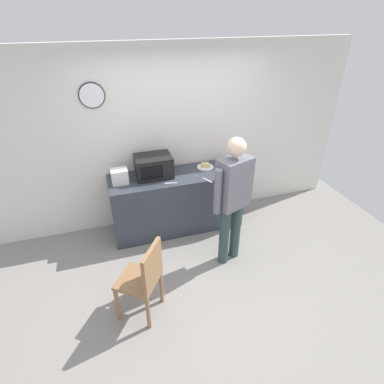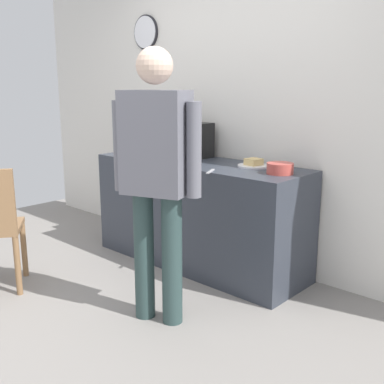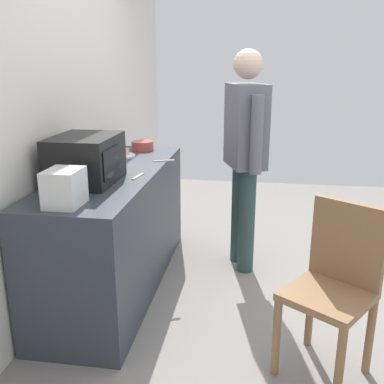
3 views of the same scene
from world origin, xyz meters
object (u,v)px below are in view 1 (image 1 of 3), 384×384
(toaster, at_px, (120,176))
(wooden_chair, at_px, (144,278))
(sandwich_plate, at_px, (205,166))
(person_standing, at_px, (233,194))
(salad_bowl, at_px, (227,165))
(microwave, at_px, (154,166))
(spoon_utensil, at_px, (171,183))
(fork_utensil, at_px, (208,180))

(toaster, relative_size, wooden_chair, 0.23)
(sandwich_plate, bearing_deg, person_standing, -90.73)
(toaster, height_order, wooden_chair, toaster)
(salad_bowl, bearing_deg, person_standing, -109.33)
(sandwich_plate, bearing_deg, microwave, -178.04)
(microwave, relative_size, person_standing, 0.29)
(spoon_utensil, distance_m, person_standing, 0.92)
(sandwich_plate, height_order, person_standing, person_standing)
(salad_bowl, height_order, spoon_utensil, salad_bowl)
(spoon_utensil, distance_m, wooden_chair, 1.42)
(spoon_utensil, bearing_deg, sandwich_plate, 27.57)
(toaster, relative_size, person_standing, 0.13)
(sandwich_plate, xyz_separation_m, wooden_chair, (-1.22, -1.55, -0.39))
(microwave, xyz_separation_m, spoon_utensil, (0.17, -0.29, -0.15))
(person_standing, relative_size, wooden_chair, 1.84)
(toaster, height_order, spoon_utensil, toaster)
(microwave, relative_size, wooden_chair, 0.53)
(microwave, height_order, salad_bowl, microwave)
(sandwich_plate, bearing_deg, spoon_utensil, -152.43)
(salad_bowl, distance_m, wooden_chair, 2.13)
(sandwich_plate, distance_m, person_standing, 1.02)
(microwave, distance_m, person_standing, 1.25)
(salad_bowl, bearing_deg, toaster, 179.48)
(microwave, bearing_deg, wooden_chair, -106.10)
(wooden_chair, bearing_deg, salad_bowl, 43.34)
(sandwich_plate, xyz_separation_m, fork_utensil, (-0.11, -0.39, -0.02))
(fork_utensil, bearing_deg, salad_bowl, 34.32)
(sandwich_plate, height_order, toaster, toaster)
(toaster, bearing_deg, sandwich_plate, 4.25)
(fork_utensil, relative_size, person_standing, 0.10)
(microwave, relative_size, sandwich_plate, 2.02)
(salad_bowl, xyz_separation_m, spoon_utensil, (-0.91, -0.21, -0.03))
(sandwich_plate, distance_m, wooden_chair, 2.01)
(sandwich_plate, relative_size, fork_utensil, 1.45)
(person_standing, bearing_deg, sandwich_plate, 89.27)
(wooden_chair, bearing_deg, fork_utensil, 46.14)
(toaster, bearing_deg, wooden_chair, -88.37)
(spoon_utensil, bearing_deg, toaster, 160.92)
(wooden_chair, bearing_deg, person_standing, 23.79)
(microwave, distance_m, wooden_chair, 1.66)
(fork_utensil, bearing_deg, sandwich_plate, 74.58)
(fork_utensil, bearing_deg, wooden_chair, -133.86)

